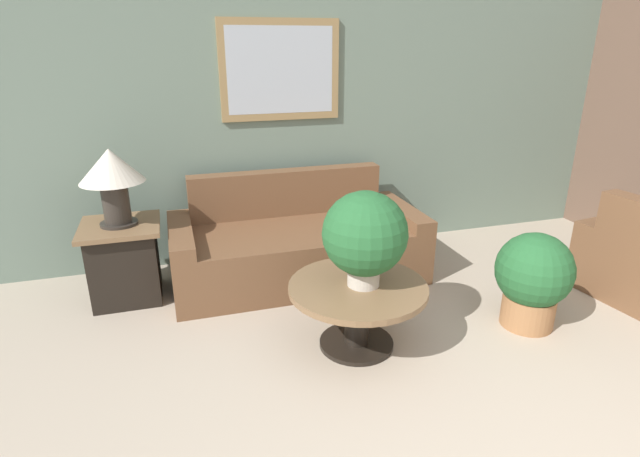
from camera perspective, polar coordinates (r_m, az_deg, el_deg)
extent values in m
cube|color=slate|center=(4.63, 1.69, 13.31)|extent=(7.51, 0.06, 2.60)
cube|color=#997A4C|center=(4.42, -4.55, 17.57)|extent=(1.03, 0.03, 0.82)
cube|color=#B2BCC6|center=(4.41, -4.52, 17.56)|extent=(0.91, 0.01, 0.70)
cube|color=brown|center=(4.20, -2.50, -2.78)|extent=(1.69, 0.93, 0.45)
cube|color=brown|center=(4.40, -3.85, 4.17)|extent=(1.69, 0.16, 0.39)
cube|color=brown|center=(4.07, -15.37, -3.56)|extent=(0.18, 0.93, 0.55)
cube|color=brown|center=(4.48, 9.13, -0.77)|extent=(0.18, 0.93, 0.55)
cube|color=brown|center=(4.88, 31.10, -1.80)|extent=(1.01, 0.30, 0.55)
cylinder|color=black|center=(3.40, 4.17, -12.90)|extent=(0.49, 0.49, 0.03)
cylinder|color=black|center=(3.29, 4.26, -9.96)|extent=(0.16, 0.16, 0.37)
cylinder|color=brown|center=(3.19, 4.36, -6.76)|extent=(0.89, 0.89, 0.04)
cube|color=black|center=(4.12, -21.37, -3.74)|extent=(0.49, 0.49, 0.57)
cube|color=brown|center=(4.02, -21.92, 0.21)|extent=(0.57, 0.57, 0.03)
cylinder|color=#2D2823|center=(4.01, -21.98, 0.58)|extent=(0.27, 0.27, 0.02)
cylinder|color=#2D2823|center=(3.96, -22.29, 2.81)|extent=(0.19, 0.19, 0.31)
cone|color=beige|center=(3.89, -22.83, 6.66)|extent=(0.46, 0.46, 0.24)
cylinder|color=beige|center=(3.15, 5.00, -5.21)|extent=(0.20, 0.20, 0.15)
sphere|color=#235B2D|center=(3.04, 5.15, -0.59)|extent=(0.53, 0.53, 0.53)
cylinder|color=#9E6B42|center=(3.85, 22.64, -8.58)|extent=(0.36, 0.36, 0.23)
sphere|color=#235B2D|center=(3.71, 23.29, -4.39)|extent=(0.52, 0.52, 0.52)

